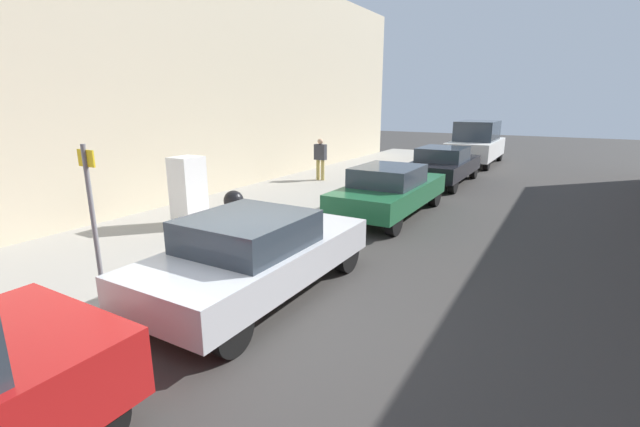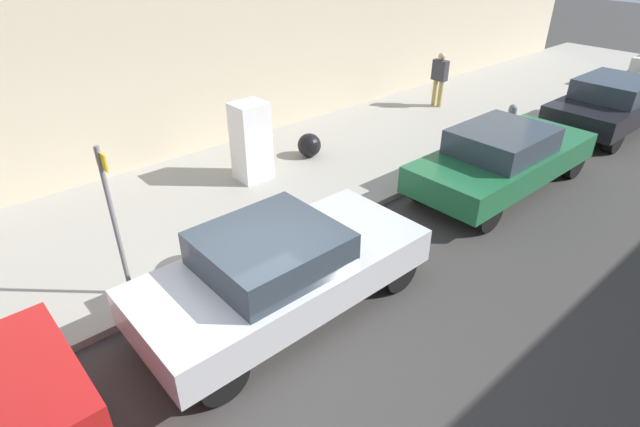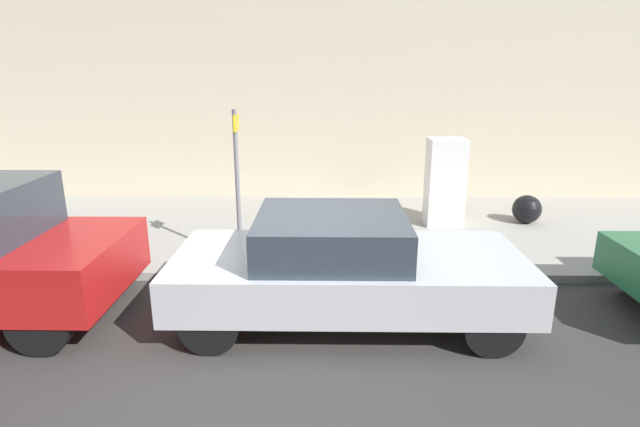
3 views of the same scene
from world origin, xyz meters
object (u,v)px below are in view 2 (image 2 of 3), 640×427
pedestrian_walking_far (439,76)px  parked_sedan_dark (614,102)px  discarded_refrigerator (251,142)px  parked_sedan_silver (281,269)px  fire_hydrant (511,117)px  parked_sedan_green (503,157)px  street_sign_post (113,216)px  trash_bag (309,145)px

pedestrian_walking_far → parked_sedan_dark: (4.14, 2.32, -0.29)m
discarded_refrigerator → parked_sedan_silver: discarded_refrigerator is taller
discarded_refrigerator → parked_sedan_silver: 4.26m
fire_hydrant → parked_sedan_green: 3.45m
discarded_refrigerator → pedestrian_walking_far: bearing=93.4°
parked_sedan_green → pedestrian_walking_far: bearing=141.5°
parked_sedan_silver → parked_sedan_dark: bearing=90.0°
street_sign_post → parked_sedan_dark: 13.19m
parked_sedan_green → fire_hydrant: bearing=116.7°
pedestrian_walking_far → parked_sedan_silver: (4.14, -9.15, -0.32)m
pedestrian_walking_far → parked_sedan_green: (4.14, -3.29, -0.30)m
fire_hydrant → pedestrian_walking_far: bearing=175.3°
trash_bag → parked_sedan_green: bearing=28.9°
discarded_refrigerator → trash_bag: (-0.09, 1.69, -0.57)m
street_sign_post → pedestrian_walking_far: bearing=103.0°
pedestrian_walking_far → street_sign_post: bearing=-52.0°
trash_bag → parked_sedan_silver: size_ratio=0.13×
discarded_refrigerator → street_sign_post: 4.23m
discarded_refrigerator → trash_bag: size_ratio=3.01×
fire_hydrant → parked_sedan_dark: (1.55, 2.53, 0.25)m
trash_bag → parked_sedan_dark: size_ratio=0.12×
street_sign_post → parked_sedan_green: street_sign_post is taller
fire_hydrant → pedestrian_walking_far: size_ratio=0.45×
street_sign_post → discarded_refrigerator: bearing=119.1°
parked_sedan_green → street_sign_post: bearing=-102.6°
trash_bag → parked_sedan_silver: bearing=-44.7°
fire_hydrant → parked_sedan_green: size_ratio=0.15×
street_sign_post → fire_hydrant: street_sign_post is taller
discarded_refrigerator → fire_hydrant: discarded_refrigerator is taller
street_sign_post → parked_sedan_silver: bearing=43.7°
fire_hydrant → trash_bag: size_ratio=1.28×
street_sign_post → pedestrian_walking_far: 11.04m
street_sign_post → parked_sedan_green: (1.67, 7.46, -0.74)m
street_sign_post → parked_sedan_green: size_ratio=0.51×
discarded_refrigerator → street_sign_post: (2.05, -3.67, 0.50)m
parked_sedan_silver → street_sign_post: bearing=-136.3°
street_sign_post → parked_sedan_dark: (1.67, 13.07, -0.73)m
pedestrian_walking_far → parked_sedan_green: 5.30m
parked_sedan_green → parked_sedan_dark: 5.61m
parked_sedan_green → parked_sedan_dark: bearing=90.0°
discarded_refrigerator → parked_sedan_silver: bearing=-29.2°
discarded_refrigerator → fire_hydrant: (2.17, 6.87, -0.48)m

